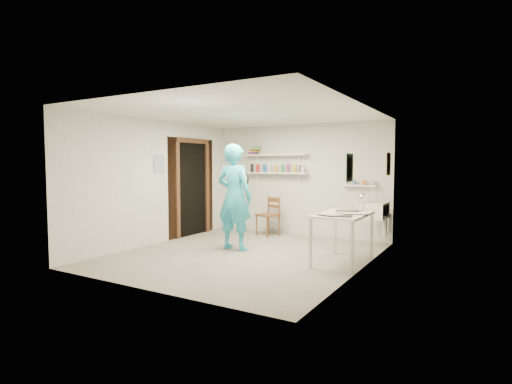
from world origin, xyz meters
The scene contains 27 objects.
floor centered at (0.00, 0.00, -0.01)m, with size 4.00×4.50×0.02m, color slate.
ceiling centered at (0.00, 0.00, 2.41)m, with size 4.00×4.50×0.02m, color silver.
wall_back centered at (0.00, 2.26, 1.20)m, with size 4.00×0.02×2.40m, color silver.
wall_front centered at (0.00, -2.26, 1.20)m, with size 4.00×0.02×2.40m, color silver.
wall_left centered at (-2.01, 0.00, 1.20)m, with size 0.02×4.50×2.40m, color silver.
wall_right centered at (2.01, 0.00, 1.20)m, with size 0.02×4.50×2.40m, color silver.
doorway_recess centered at (-1.99, 1.05, 1.00)m, with size 0.02×0.90×2.00m, color black.
corridor_box centered at (-2.70, 1.05, 1.05)m, with size 1.40×1.50×2.10m, color brown.
door_lintel centered at (-1.97, 1.05, 2.05)m, with size 0.06×1.05×0.10m, color brown.
door_jamb_near centered at (-1.97, 0.55, 1.00)m, with size 0.06×0.10×2.00m, color brown.
door_jamb_far centered at (-1.97, 1.55, 1.00)m, with size 0.06×0.10×2.00m, color brown.
shelf_lower centered at (-0.50, 2.13, 1.35)m, with size 1.50×0.22×0.03m, color white.
shelf_upper centered at (-0.50, 2.13, 1.75)m, with size 1.50×0.22×0.03m, color white.
ledge_shelf centered at (1.35, 2.17, 1.12)m, with size 0.70×0.14×0.03m, color white.
poster_left centered at (-1.99, 0.05, 1.55)m, with size 0.01×0.28×0.36m, color #334C7F.
poster_right_a centered at (1.99, 1.80, 1.55)m, with size 0.01×0.34×0.42m, color #995933.
poster_right_b centered at (1.99, -0.55, 1.50)m, with size 0.01×0.30×0.38m, color #3F724C.
belfast_sink centered at (1.75, 1.70, 0.70)m, with size 0.48×0.60×0.30m, color white.
man centered at (-0.38, 0.27, 0.95)m, with size 0.70×0.46×1.91m, color #29ADCF.
wall_clock centered at (-0.38, 0.49, 1.27)m, with size 0.34×0.34×0.04m, color beige.
wooden_chair centered at (-0.52, 1.79, 0.45)m, with size 0.42×0.40×0.89m, color brown.
work_table centered at (1.64, 0.28, 0.39)m, with size 0.70×1.17×0.78m, color white.
desk_lamp centered at (1.83, 0.74, 1.00)m, with size 0.15×0.15×0.15m, color silver.
spray_cans centered at (-0.50, 2.13, 1.45)m, with size 1.31×0.06×0.17m.
book_stack centered at (-1.05, 2.13, 1.85)m, with size 0.28×0.14×0.17m.
ledge_pots centered at (1.35, 2.17, 1.18)m, with size 0.48×0.07×0.09m.
papers centered at (1.64, 0.28, 0.80)m, with size 0.30×0.22×0.03m.
Camera 1 is at (3.58, -5.73, 1.55)m, focal length 28.00 mm.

